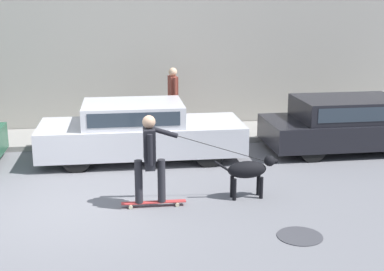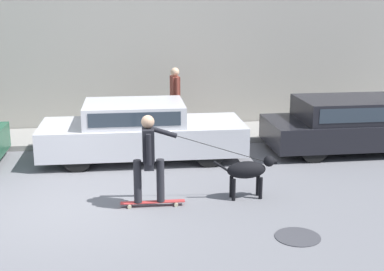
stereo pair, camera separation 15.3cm
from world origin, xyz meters
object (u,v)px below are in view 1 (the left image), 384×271
parked_car_1 (140,132)px  parked_car_2 (352,124)px  dog (249,170)px  pedestrian_with_bag (173,97)px  skateboarder (150,155)px

parked_car_1 → parked_car_2: (5.05, -0.00, -0.00)m
dog → pedestrian_with_bag: 4.61m
parked_car_1 → dog: parked_car_1 is taller
parked_car_1 → dog: (1.83, -2.73, -0.11)m
dog → skateboarder: 1.85m
parked_car_1 → pedestrian_with_bag: pedestrian_with_bag is taller
skateboarder → pedestrian_with_bag: bearing=79.9°
skateboarder → pedestrian_with_bag: pedestrian_with_bag is taller
parked_car_1 → pedestrian_with_bag: 2.06m
parked_car_1 → parked_car_2: bearing=0.8°
pedestrian_with_bag → parked_car_1: bearing=54.3°
pedestrian_with_bag → dog: bearing=93.7°
dog → parked_car_1: bearing=121.6°
parked_car_1 → dog: size_ratio=3.85×
dog → pedestrian_with_bag: bearing=98.6°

